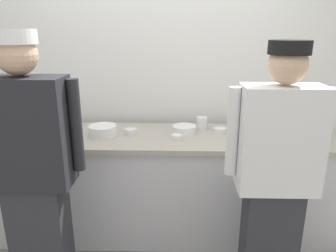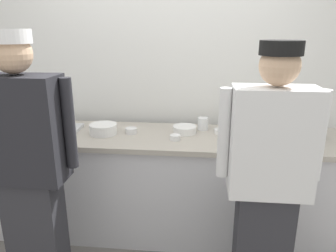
{
  "view_description": "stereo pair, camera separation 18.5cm",
  "coord_description": "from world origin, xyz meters",
  "views": [
    {
      "loc": [
        0.16,
        -2.08,
        1.72
      ],
      "look_at": [
        0.09,
        0.41,
        0.95
      ],
      "focal_mm": 33.73,
      "sensor_mm": 36.0,
      "label": 1
    },
    {
      "loc": [
        0.34,
        -2.07,
        1.72
      ],
      "look_at": [
        0.09,
        0.41,
        0.95
      ],
      "focal_mm": 33.73,
      "sensor_mm": 36.0,
      "label": 2
    }
  ],
  "objects": [
    {
      "name": "chef_near_left",
      "position": [
        -0.7,
        -0.38,
        0.92
      ],
      "size": [
        0.62,
        0.24,
        1.72
      ],
      "color": "#2D2D33",
      "rests_on": "ground"
    },
    {
      "name": "plate_stack_front",
      "position": [
        -0.44,
        0.35,
        0.93
      ],
      "size": [
        0.23,
        0.23,
        0.08
      ],
      "color": "white",
      "rests_on": "prep_counter"
    },
    {
      "name": "ramekin_green_sauce",
      "position": [
        0.53,
        0.46,
        0.91
      ],
      "size": [
        0.11,
        0.11,
        0.04
      ],
      "color": "white",
      "rests_on": "prep_counter"
    },
    {
      "name": "plate_stack_rear",
      "position": [
        0.23,
        0.44,
        0.92
      ],
      "size": [
        0.19,
        0.19,
        0.06
      ],
      "color": "white",
      "rests_on": "prep_counter"
    },
    {
      "name": "ramekin_red_sauce",
      "position": [
        -0.21,
        0.38,
        0.91
      ],
      "size": [
        0.1,
        0.1,
        0.05
      ],
      "color": "white",
      "rests_on": "prep_counter"
    },
    {
      "name": "deli_cup",
      "position": [
        0.38,
        0.55,
        0.94
      ],
      "size": [
        0.09,
        0.09,
        0.11
      ],
      "primitive_type": "cylinder",
      "color": "white",
      "rests_on": "prep_counter"
    },
    {
      "name": "wall_back",
      "position": [
        0.0,
        0.84,
        1.38
      ],
      "size": [
        4.86,
        0.1,
        2.75
      ],
      "color": "white",
      "rests_on": "ground"
    },
    {
      "name": "sheet_tray",
      "position": [
        -0.93,
        0.37,
        0.9
      ],
      "size": [
        0.54,
        0.37,
        0.02
      ],
      "primitive_type": "cube",
      "rotation": [
        0.0,
        0.0,
        0.05
      ],
      "color": "#B7BABF",
      "rests_on": "prep_counter"
    },
    {
      "name": "mixing_bowl_steel",
      "position": [
        1.07,
        0.35,
        0.94
      ],
      "size": [
        0.36,
        0.36,
        0.11
      ],
      "primitive_type": "cylinder",
      "color": "#B7BABF",
      "rests_on": "prep_counter"
    },
    {
      "name": "ramekin_orange_sauce",
      "position": [
        1.32,
        0.43,
        0.91
      ],
      "size": [
        0.09,
        0.09,
        0.04
      ],
      "color": "white",
      "rests_on": "prep_counter"
    },
    {
      "name": "prep_counter",
      "position": [
        0.0,
        0.37,
        0.45
      ],
      "size": [
        3.1,
        0.69,
        0.89
      ],
      "color": "silver",
      "rests_on": "ground"
    },
    {
      "name": "squeeze_bottle_primary",
      "position": [
        0.66,
        0.21,
        0.98
      ],
      "size": [
        0.06,
        0.06,
        0.21
      ],
      "color": "#E5E066",
      "rests_on": "prep_counter"
    },
    {
      "name": "ramekin_yellow_sauce",
      "position": [
        0.16,
        0.26,
        0.91
      ],
      "size": [
        0.08,
        0.08,
        0.04
      ],
      "color": "white",
      "rests_on": "prep_counter"
    },
    {
      "name": "chef_center",
      "position": [
        0.76,
        -0.35,
        0.89
      ],
      "size": [
        0.6,
        0.24,
        1.66
      ],
      "color": "#2D2D33",
      "rests_on": "ground"
    },
    {
      "name": "chefs_knife",
      "position": [
        0.72,
        0.42,
        0.89
      ],
      "size": [
        0.28,
        0.03,
        0.02
      ],
      "color": "#B7BABF",
      "rests_on": "prep_counter"
    }
  ]
}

